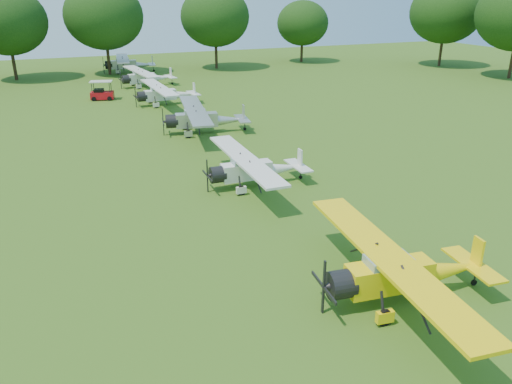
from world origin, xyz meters
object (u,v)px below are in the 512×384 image
aircraft_5 (165,93)px  golf_cart (102,94)px  aircraft_3 (254,167)px  aircraft_7 (128,63)px  aircraft_2 (402,270)px  aircraft_6 (146,76)px  aircraft_4 (203,117)px

aircraft_5 → golf_cart: 8.05m
aircraft_3 → aircraft_7: (0.31, 50.68, 0.19)m
aircraft_3 → golf_cart: bearing=101.8°
aircraft_5 → golf_cart: size_ratio=4.00×
aircraft_2 → aircraft_7: size_ratio=0.95×
golf_cart → aircraft_6: bearing=60.5°
aircraft_2 → aircraft_3: aircraft_2 is taller
aircraft_4 → golf_cart: aircraft_4 is taller
aircraft_6 → aircraft_7: size_ratio=0.92×
aircraft_6 → golf_cart: size_ratio=4.12×
aircraft_2 → aircraft_4: 27.24m
aircraft_3 → golf_cart: 31.86m
aircraft_5 → aircraft_2: bearing=-91.6°
aircraft_4 → golf_cart: (-6.47, 17.96, -0.66)m
aircraft_7 → aircraft_5: bearing=-83.0°
aircraft_7 → golf_cart: aircraft_7 is taller
aircraft_3 → golf_cart: size_ratio=3.86×
aircraft_2 → golf_cart: aircraft_2 is taller
aircraft_6 → aircraft_7: bearing=84.6°
aircraft_7 → aircraft_6: bearing=-82.1°
aircraft_5 → golf_cart: bearing=136.7°
aircraft_7 → aircraft_4: bearing=-82.4°
aircraft_3 → aircraft_6: (0.52, 37.76, 0.08)m
aircraft_2 → aircraft_3: bearing=98.8°
aircraft_2 → aircraft_3: 13.88m
aircraft_6 → aircraft_4: bearing=-95.8°
aircraft_2 → aircraft_6: aircraft_2 is taller
aircraft_5 → aircraft_6: 11.73m
aircraft_2 → aircraft_4: (0.14, 27.24, 0.04)m
aircraft_5 → aircraft_6: size_ratio=0.97×
aircraft_6 → aircraft_7: aircraft_7 is taller
aircraft_3 → aircraft_5: (0.31, 26.04, 0.05)m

